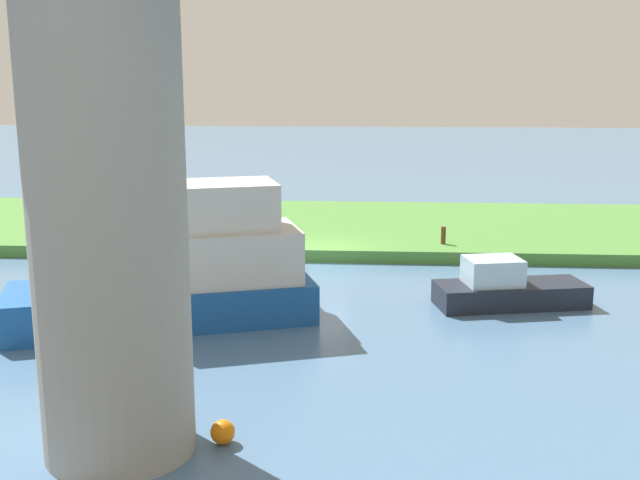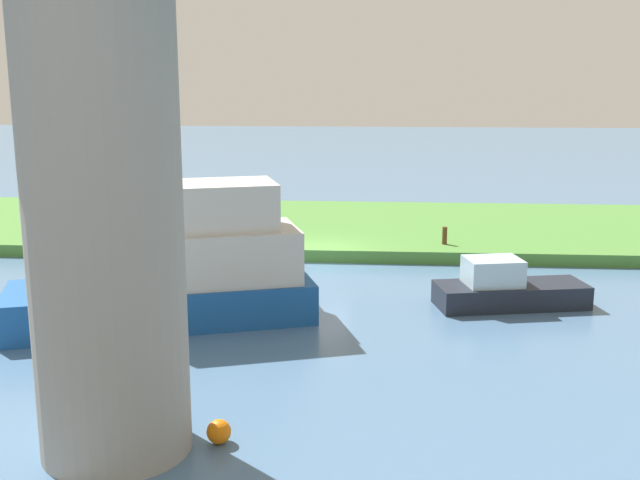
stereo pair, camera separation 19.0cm
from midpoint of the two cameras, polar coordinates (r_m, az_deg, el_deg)
ground_plane at (r=30.57m, az=-0.02°, el=-1.68°), size 160.00×160.00×0.00m
grassy_bank at (r=36.36m, az=0.70°, el=0.96°), size 80.00×12.00×0.50m
bridge_pylon at (r=14.88m, az=-15.37°, el=3.58°), size 2.94×2.94×10.42m
person_on_bank at (r=33.58m, az=-9.22°, el=1.52°), size 0.51×0.51×1.39m
mooring_post at (r=31.91m, az=9.34°, el=0.33°), size 0.20×0.20×0.72m
motorboat_white at (r=23.42m, az=-10.68°, el=-1.94°), size 9.44×5.62×4.58m
riverboat_paddlewheel at (r=25.50m, az=13.78°, el=-3.54°), size 5.03×2.65×1.59m
marker_buoy at (r=16.18m, az=-7.12°, el=-13.84°), size 0.50×0.50×0.50m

